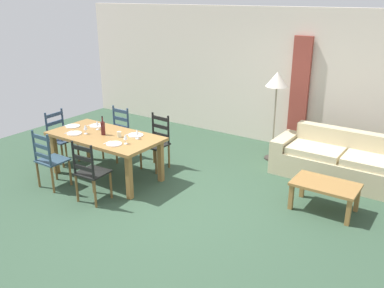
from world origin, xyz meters
TOP-DOWN VIEW (x-y plane):
  - ground_plane at (0.00, 0.00)m, footprint 9.60×9.60m
  - wall_far at (0.00, 3.30)m, footprint 9.60×0.16m
  - curtain_panel_left at (0.64, 3.16)m, footprint 0.35×0.08m
  - dining_table at (-1.48, 0.08)m, footprint 1.90×0.96m
  - dining_chair_near_left at (-1.93, -0.70)m, footprint 0.42×0.40m
  - dining_chair_near_right at (-1.04, -0.68)m, footprint 0.45×0.43m
  - dining_chair_far_left at (-1.95, 0.83)m, footprint 0.42×0.40m
  - dining_chair_far_right at (-1.05, 0.87)m, footprint 0.44×0.42m
  - dining_chair_head_west at (-2.65, 0.10)m, footprint 0.41×0.43m
  - dinner_plate_near_left at (-1.93, -0.17)m, footprint 0.24×0.24m
  - fork_near_left at (-2.08, -0.17)m, footprint 0.03×0.17m
  - dinner_plate_near_right at (-1.03, -0.17)m, footprint 0.24×0.24m
  - fork_near_right at (-1.18, -0.17)m, footprint 0.03×0.17m
  - dinner_plate_far_left at (-1.93, 0.33)m, footprint 0.24×0.24m
  - fork_far_left at (-2.08, 0.33)m, footprint 0.02×0.17m
  - dinner_plate_far_right at (-1.03, 0.33)m, footprint 0.24×0.24m
  - fork_far_right at (-1.18, 0.33)m, footprint 0.02×0.17m
  - dinner_plate_head_west at (-2.26, 0.08)m, footprint 0.24×0.24m
  - fork_head_west at (-2.41, 0.08)m, footprint 0.03×0.17m
  - wine_bottle at (-1.51, 0.07)m, footprint 0.07×0.07m
  - wine_glass_near_left at (-1.78, -0.06)m, footprint 0.06×0.06m
  - wine_glass_near_right at (-0.91, -0.04)m, footprint 0.06×0.06m
  - wine_glass_far_left at (-1.79, 0.21)m, footprint 0.06×0.06m
  - wine_glass_far_right at (-0.91, 0.23)m, footprint 0.06×0.06m
  - coffee_cup_primary at (-1.22, 0.14)m, footprint 0.07×0.07m
  - couch at (1.84, 2.21)m, footprint 2.28×0.81m
  - coffee_table at (1.90, 1.00)m, footprint 0.90×0.56m
  - standing_lamp at (0.49, 2.40)m, footprint 0.40×0.40m

SIDE VIEW (x-z plane):
  - ground_plane at x=0.00m, z-range -0.02..0.00m
  - couch at x=1.84m, z-range -0.11..0.69m
  - coffee_table at x=1.90m, z-range 0.15..0.57m
  - dining_chair_near_left at x=-1.93m, z-range 0.00..0.96m
  - dining_chair_near_right at x=-1.04m, z-range 0.00..0.96m
  - dining_chair_far_left at x=-1.95m, z-range 0.00..0.96m
  - dining_chair_far_right at x=-1.05m, z-range 0.00..0.96m
  - dining_chair_head_west at x=-2.65m, z-range 0.00..0.96m
  - dining_table at x=-1.48m, z-range 0.29..1.04m
  - fork_near_left at x=-2.08m, z-range 0.75..0.76m
  - fork_near_right at x=-1.18m, z-range 0.75..0.76m
  - fork_far_left at x=-2.08m, z-range 0.75..0.76m
  - fork_far_right at x=-1.18m, z-range 0.75..0.76m
  - fork_head_west at x=-2.41m, z-range 0.75..0.76m
  - dinner_plate_near_left at x=-1.93m, z-range 0.75..0.77m
  - dinner_plate_near_right at x=-1.03m, z-range 0.75..0.77m
  - dinner_plate_far_left at x=-1.93m, z-range 0.75..0.77m
  - dinner_plate_far_right at x=-1.03m, z-range 0.75..0.77m
  - dinner_plate_head_west at x=-2.26m, z-range 0.75..0.77m
  - coffee_cup_primary at x=-1.22m, z-range 0.75..0.84m
  - wine_glass_near_left at x=-1.78m, z-range 0.78..0.94m
  - wine_glass_near_right at x=-0.91m, z-range 0.78..0.94m
  - wine_glass_far_left at x=-1.79m, z-range 0.78..0.94m
  - wine_glass_far_right at x=-0.91m, z-range 0.78..0.94m
  - wine_bottle at x=-1.51m, z-range 0.71..1.03m
  - curtain_panel_left at x=0.64m, z-range 0.00..2.20m
  - wall_far at x=0.00m, z-range 0.00..2.70m
  - standing_lamp at x=0.49m, z-range 0.59..2.23m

